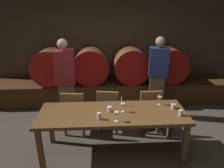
{
  "coord_description": "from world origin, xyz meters",
  "views": [
    {
      "loc": [
        -0.21,
        -2.41,
        2.28
      ],
      "look_at": [
        -0.05,
        0.67,
        1.09
      ],
      "focal_mm": 32.05,
      "sensor_mm": 36.0,
      "label": 1
    }
  ],
  "objects_px": {
    "wine_barrel_far_left": "(52,66)",
    "chair_right": "(149,108)",
    "guest_right": "(157,78)",
    "wine_barrel_center_left": "(91,65)",
    "wine_glass_center": "(123,106)",
    "wine_glass_right": "(159,99)",
    "dining_table": "(113,117)",
    "cup_far_right": "(181,113)",
    "candle_center": "(122,103)",
    "wine_glass_left": "(116,115)",
    "cup_center_right": "(173,106)",
    "chair_center": "(108,108)",
    "wine_barrel_center_right": "(131,65)",
    "chair_left": "(74,110)",
    "cup_far_left": "(99,116)",
    "guest_left": "(66,82)",
    "wine_barrel_far_right": "(167,64)",
    "cup_center_left": "(110,109)"
  },
  "relations": [
    {
      "from": "wine_barrel_far_left",
      "to": "candle_center",
      "type": "distance_m",
      "value": 2.39
    },
    {
      "from": "chair_right",
      "to": "wine_barrel_center_left",
      "type": "bearing_deg",
      "value": -51.78
    },
    {
      "from": "chair_right",
      "to": "dining_table",
      "type": "bearing_deg",
      "value": 40.01
    },
    {
      "from": "wine_glass_center",
      "to": "chair_left",
      "type": "bearing_deg",
      "value": 145.04
    },
    {
      "from": "guest_left",
      "to": "wine_glass_left",
      "type": "relative_size",
      "value": 11.4
    },
    {
      "from": "wine_barrel_center_right",
      "to": "dining_table",
      "type": "xyz_separation_m",
      "value": [
        -0.56,
        -2.05,
        -0.26
      ]
    },
    {
      "from": "wine_barrel_far_left",
      "to": "dining_table",
      "type": "height_order",
      "value": "wine_barrel_far_left"
    },
    {
      "from": "wine_barrel_center_right",
      "to": "wine_barrel_far_right",
      "type": "xyz_separation_m",
      "value": [
        0.92,
        0.0,
        0.0
      ]
    },
    {
      "from": "wine_barrel_far_left",
      "to": "wine_glass_right",
      "type": "height_order",
      "value": "wine_barrel_far_left"
    },
    {
      "from": "wine_glass_left",
      "to": "cup_far_left",
      "type": "relative_size",
      "value": 1.46
    },
    {
      "from": "wine_glass_left",
      "to": "wine_glass_center",
      "type": "height_order",
      "value": "wine_glass_left"
    },
    {
      "from": "wine_glass_left",
      "to": "wine_barrel_far_left",
      "type": "bearing_deg",
      "value": 121.27
    },
    {
      "from": "wine_barrel_center_left",
      "to": "cup_center_right",
      "type": "distance_m",
      "value": 2.42
    },
    {
      "from": "wine_barrel_far_right",
      "to": "wine_barrel_center_right",
      "type": "bearing_deg",
      "value": 180.0
    },
    {
      "from": "dining_table",
      "to": "chair_center",
      "type": "height_order",
      "value": "chair_center"
    },
    {
      "from": "wine_barrel_far_left",
      "to": "chair_right",
      "type": "distance_m",
      "value": 2.58
    },
    {
      "from": "wine_barrel_far_left",
      "to": "chair_right",
      "type": "bearing_deg",
      "value": -34.43
    },
    {
      "from": "candle_center",
      "to": "dining_table",
      "type": "bearing_deg",
      "value": -126.26
    },
    {
      "from": "wine_barrel_far_right",
      "to": "chair_right",
      "type": "relative_size",
      "value": 0.97
    },
    {
      "from": "chair_right",
      "to": "wine_glass_center",
      "type": "distance_m",
      "value": 0.91
    },
    {
      "from": "wine_barrel_center_right",
      "to": "wine_glass_right",
      "type": "height_order",
      "value": "wine_barrel_center_right"
    },
    {
      "from": "wine_barrel_center_left",
      "to": "candle_center",
      "type": "distance_m",
      "value": 1.93
    },
    {
      "from": "candle_center",
      "to": "cup_far_right",
      "type": "relative_size",
      "value": 1.86
    },
    {
      "from": "wine_glass_center",
      "to": "cup_far_right",
      "type": "relative_size",
      "value": 1.58
    },
    {
      "from": "chair_left",
      "to": "chair_right",
      "type": "xyz_separation_m",
      "value": [
        1.4,
        0.02,
        0.0
      ]
    },
    {
      "from": "chair_right",
      "to": "wine_glass_right",
      "type": "relative_size",
      "value": 5.87
    },
    {
      "from": "chair_center",
      "to": "wine_barrel_center_right",
      "type": "bearing_deg",
      "value": -104.71
    },
    {
      "from": "cup_center_right",
      "to": "wine_glass_center",
      "type": "bearing_deg",
      "value": -175.57
    },
    {
      "from": "chair_left",
      "to": "cup_far_left",
      "type": "bearing_deg",
      "value": 125.59
    },
    {
      "from": "chair_center",
      "to": "wine_barrel_center_left",
      "type": "bearing_deg",
      "value": -66.97
    },
    {
      "from": "guest_right",
      "to": "wine_barrel_center_left",
      "type": "bearing_deg",
      "value": -20.12
    },
    {
      "from": "wine_barrel_center_left",
      "to": "guest_right",
      "type": "bearing_deg",
      "value": -31.32
    },
    {
      "from": "wine_glass_center",
      "to": "wine_glass_right",
      "type": "bearing_deg",
      "value": 18.54
    },
    {
      "from": "dining_table",
      "to": "cup_far_right",
      "type": "distance_m",
      "value": 1.03
    },
    {
      "from": "wine_barrel_center_left",
      "to": "cup_far_left",
      "type": "height_order",
      "value": "wine_barrel_center_left"
    },
    {
      "from": "wine_glass_center",
      "to": "cup_center_left",
      "type": "bearing_deg",
      "value": 173.84
    },
    {
      "from": "cup_center_right",
      "to": "chair_right",
      "type": "bearing_deg",
      "value": 114.27
    },
    {
      "from": "wine_barrel_far_left",
      "to": "cup_far_right",
      "type": "xyz_separation_m",
      "value": [
        2.38,
        -2.2,
        -0.14
      ]
    },
    {
      "from": "wine_barrel_center_right",
      "to": "wine_barrel_far_left",
      "type": "bearing_deg",
      "value": 180.0
    },
    {
      "from": "guest_right",
      "to": "cup_far_right",
      "type": "xyz_separation_m",
      "value": [
        0.0,
        -1.34,
        -0.08
      ]
    },
    {
      "from": "chair_left",
      "to": "candle_center",
      "type": "xyz_separation_m",
      "value": [
        0.83,
        -0.38,
        0.32
      ]
    },
    {
      "from": "chair_left",
      "to": "guest_right",
      "type": "distance_m",
      "value": 1.83
    },
    {
      "from": "wine_barrel_center_left",
      "to": "dining_table",
      "type": "relative_size",
      "value": 0.37
    },
    {
      "from": "wine_barrel_far_left",
      "to": "cup_far_left",
      "type": "distance_m",
      "value": 2.53
    },
    {
      "from": "wine_barrel_far_left",
      "to": "dining_table",
      "type": "bearing_deg",
      "value": -56.29
    },
    {
      "from": "wine_barrel_far_left",
      "to": "wine_barrel_center_left",
      "type": "relative_size",
      "value": 1.0
    },
    {
      "from": "chair_left",
      "to": "guest_left",
      "type": "xyz_separation_m",
      "value": [
        -0.2,
        0.43,
        0.4
      ]
    },
    {
      "from": "wine_glass_left",
      "to": "cup_center_left",
      "type": "relative_size",
      "value": 1.89
    },
    {
      "from": "wine_glass_center",
      "to": "cup_center_right",
      "type": "xyz_separation_m",
      "value": [
        0.81,
        0.06,
        -0.06
      ]
    },
    {
      "from": "candle_center",
      "to": "cup_far_right",
      "type": "height_order",
      "value": "candle_center"
    }
  ]
}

